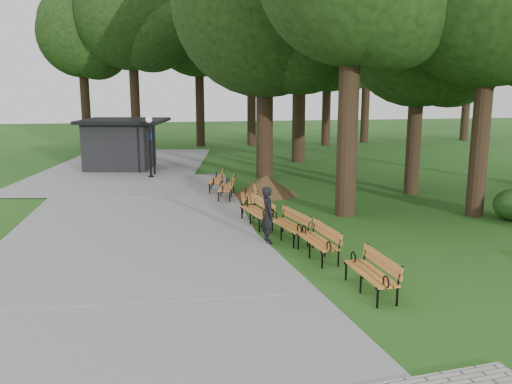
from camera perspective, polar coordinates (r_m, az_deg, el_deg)
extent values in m
plane|color=#1E4F16|center=(16.68, 0.46, -4.28)|extent=(100.00, 100.00, 0.00)
cube|color=gray|center=(19.32, -13.00, -2.30)|extent=(12.00, 38.00, 0.06)
imported|color=black|center=(15.41, 1.27, -2.43)|extent=(0.43, 0.63, 1.65)
cylinder|color=black|center=(26.50, -11.20, 4.40)|extent=(0.10, 0.10, 2.74)
sphere|color=white|center=(26.36, -11.32, 7.57)|extent=(0.32, 0.32, 0.32)
cone|color=#47301C|center=(22.05, 1.02, 0.71)|extent=(2.25, 2.25, 0.83)
cylinder|color=black|center=(18.54, 9.80, 8.90)|extent=(0.70, 0.70, 7.50)
cylinder|color=black|center=(23.03, 16.53, 7.21)|extent=(0.60, 0.60, 6.02)
sphere|color=black|center=(23.08, 17.05, 16.09)|extent=(6.00, 6.00, 6.00)
cylinder|color=black|center=(25.75, 0.93, 9.67)|extent=(0.80, 0.80, 7.45)
sphere|color=black|center=(25.99, 0.96, 19.47)|extent=(8.57, 8.57, 8.57)
cylinder|color=black|center=(19.73, 22.93, 7.90)|extent=(0.60, 0.60, 7.21)
cylinder|color=black|center=(31.58, 4.60, 10.59)|extent=(0.76, 0.76, 8.14)
sphere|color=black|center=(31.88, 4.75, 19.31)|extent=(7.75, 7.75, 7.75)
ellipsoid|color=#193D14|center=(20.07, 25.49, -2.71)|extent=(1.24, 1.24, 1.05)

